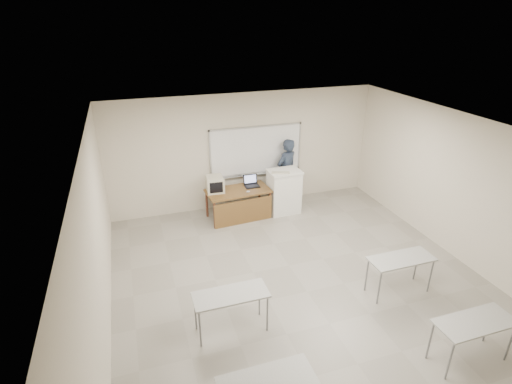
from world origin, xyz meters
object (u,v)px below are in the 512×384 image
object	(u,v)px
mouse	(248,192)
laptop	(251,184)
presenter	(286,171)
podium	(284,191)
crt_monitor	(215,184)
instructor_desk	(239,199)
keyboard	(281,173)
whiteboard	(256,151)

from	to	relation	value
mouse	laptop	bearing A→B (deg)	45.38
mouse	presenter	distance (m)	1.45
podium	laptop	size ratio (longest dim) A/B	3.16
crt_monitor	laptop	size ratio (longest dim) A/B	1.28
instructor_desk	keyboard	distance (m)	1.21
laptop	whiteboard	bearing A→B (deg)	60.56
whiteboard	instructor_desk	bearing A→B (deg)	-131.15
presenter	instructor_desk	bearing A→B (deg)	-2.45
instructor_desk	keyboard	world-z (taller)	keyboard
instructor_desk	presenter	size ratio (longest dim) A/B	0.88
keyboard	presenter	bearing A→B (deg)	74.27
podium	presenter	bearing A→B (deg)	60.89
keyboard	whiteboard	bearing A→B (deg)	128.60
whiteboard	mouse	xyz separation A→B (m)	(-0.50, -0.89, -0.71)
whiteboard	instructor_desk	world-z (taller)	whiteboard
podium	crt_monitor	bearing A→B (deg)	171.37
crt_monitor	laptop	distance (m)	0.96
mouse	instructor_desk	bearing A→B (deg)	140.85
crt_monitor	mouse	size ratio (longest dim) A/B	4.87
podium	mouse	distance (m)	1.03
instructor_desk	presenter	bearing A→B (deg)	17.00
crt_monitor	mouse	bearing A→B (deg)	-19.71
laptop	instructor_desk	bearing A→B (deg)	-145.91
laptop	presenter	xyz separation A→B (m)	(1.08, 0.31, 0.08)
mouse	keyboard	xyz separation A→B (m)	(0.85, 0.00, 0.39)
presenter	whiteboard	bearing A→B (deg)	-39.53
podium	laptop	bearing A→B (deg)	161.51
laptop	keyboard	bearing A→B (deg)	-28.76
whiteboard	instructor_desk	distance (m)	1.41
podium	keyboard	xyz separation A→B (m)	(-0.15, -0.12, 0.58)
podium	keyboard	distance (m)	0.61
whiteboard	podium	bearing A→B (deg)	-56.93
podium	keyboard	size ratio (longest dim) A/B	2.61
whiteboard	instructor_desk	xyz separation A→B (m)	(-0.70, -0.80, -0.92)
instructor_desk	mouse	distance (m)	0.30
podium	whiteboard	bearing A→B (deg)	121.10
keyboard	laptop	bearing A→B (deg)	168.29
keyboard	crt_monitor	bearing A→B (deg)	-174.38
instructor_desk	podium	distance (m)	1.20
instructor_desk	laptop	xyz separation A→B (m)	(0.40, 0.27, 0.25)
laptop	presenter	distance (m)	1.13
presenter	podium	bearing A→B (deg)	38.95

